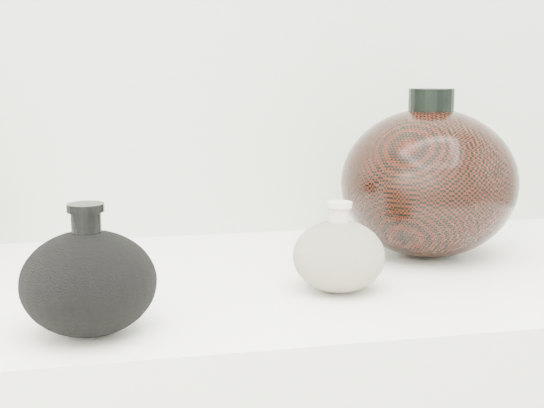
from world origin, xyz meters
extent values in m
cube|color=white|center=(0.00, 0.95, 0.89)|extent=(1.20, 0.50, 0.03)
ellipsoid|color=black|center=(-0.15, 0.78, 0.95)|extent=(0.17, 0.17, 0.10)
cylinder|color=black|center=(-0.15, 0.78, 1.01)|extent=(0.04, 0.04, 0.03)
cylinder|color=black|center=(-0.15, 0.78, 1.02)|extent=(0.05, 0.05, 0.01)
ellipsoid|color=beige|center=(0.13, 0.87, 0.94)|extent=(0.12, 0.12, 0.08)
cylinder|color=beige|center=(0.13, 0.87, 0.99)|extent=(0.03, 0.03, 0.02)
cylinder|color=beige|center=(0.13, 0.87, 1.00)|extent=(0.03, 0.03, 0.01)
ellipsoid|color=black|center=(0.29, 1.00, 1.00)|extent=(0.25, 0.25, 0.20)
cylinder|color=black|center=(0.29, 1.00, 1.11)|extent=(0.06, 0.06, 0.04)
camera|label=1|loc=(-0.13, 0.06, 1.15)|focal=50.00mm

